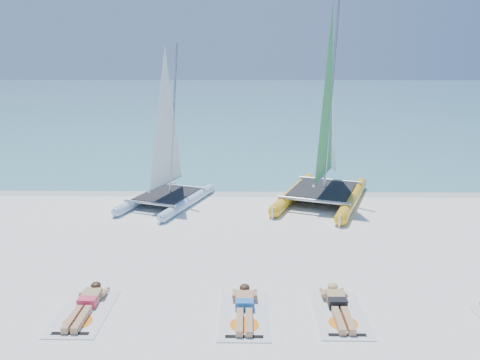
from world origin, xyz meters
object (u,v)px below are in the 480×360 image
object	(u,v)px
towel_b	(244,316)
sunbather_b	(245,306)
towel_c	(340,314)
sunbather_c	(338,304)
catamaran_blue	(167,156)
sunbather_a	(87,303)
catamaran_yellow	(328,137)
towel_a	(84,313)

from	to	relation	value
towel_b	sunbather_b	world-z (taller)	sunbather_b
towel_c	sunbather_c	distance (m)	0.22
catamaran_blue	sunbather_a	size ratio (longest dim) A/B	3.32
catamaran_blue	sunbather_a	bearing A→B (deg)	-74.36
sunbather_c	sunbather_b	bearing A→B (deg)	-177.48
towel_c	catamaran_yellow	bearing A→B (deg)	82.81
sunbather_a	sunbather_c	bearing A→B (deg)	0.33
catamaran_yellow	catamaran_blue	bearing A→B (deg)	-151.59
towel_a	sunbather_b	xyz separation A→B (m)	(3.22, 0.14, 0.11)
catamaran_yellow	towel_a	xyz separation A→B (m)	(-6.16, -8.35, -2.27)
sunbather_b	sunbather_c	size ratio (longest dim) A/B	1.00
catamaran_yellow	sunbather_c	distance (m)	8.48
towel_a	towel_c	xyz separation A→B (m)	(5.11, 0.03, 0.00)
catamaran_yellow	sunbather_a	xyz separation A→B (m)	(-6.16, -8.16, -2.16)
towel_a	sunbather_a	xyz separation A→B (m)	(0.00, 0.19, 0.11)
catamaran_blue	sunbather_b	xyz separation A→B (m)	(2.76, -7.43, -1.59)
catamaran_yellow	towel_c	bearing A→B (deg)	-76.62
catamaran_blue	towel_c	world-z (taller)	catamaran_blue
catamaran_yellow	sunbather_a	size ratio (longest dim) A/B	4.20
catamaran_yellow	towel_a	bearing A→B (deg)	-105.87
towel_b	sunbather_c	world-z (taller)	sunbather_c
sunbather_b	towel_b	bearing A→B (deg)	-90.00
towel_a	sunbather_a	size ratio (longest dim) A/B	1.07
catamaran_blue	towel_b	size ratio (longest dim) A/B	3.09
towel_a	sunbather_a	world-z (taller)	sunbather_a
towel_a	towel_b	size ratio (longest dim) A/B	1.00
sunbather_a	sunbather_b	xyz separation A→B (m)	(3.22, -0.05, 0.00)
catamaran_blue	towel_c	xyz separation A→B (m)	(4.65, -7.54, -1.70)
towel_a	towel_b	world-z (taller)	same
catamaran_yellow	sunbather_a	world-z (taller)	catamaran_yellow
towel_b	towel_c	size ratio (longest dim) A/B	1.00
catamaran_yellow	sunbather_c	xyz separation A→B (m)	(-1.05, -8.13, -2.16)
towel_a	sunbather_b	bearing A→B (deg)	2.45
sunbather_a	towel_c	xyz separation A→B (m)	(5.11, -0.16, -0.11)
towel_b	sunbather_c	size ratio (longest dim) A/B	1.07
towel_a	catamaran_blue	bearing A→B (deg)	86.51
towel_a	sunbather_b	size ratio (longest dim) A/B	1.07
towel_b	sunbather_c	bearing A→B (deg)	8.26
catamaran_blue	towel_b	bearing A→B (deg)	-50.88
catamaran_blue	towel_b	world-z (taller)	catamaran_blue
sunbather_c	catamaran_blue	bearing A→B (deg)	122.36
sunbather_b	catamaran_blue	bearing A→B (deg)	110.37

